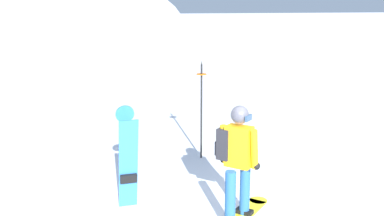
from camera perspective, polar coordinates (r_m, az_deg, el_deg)
snowboarder_main at (r=6.31m, az=5.73°, el=-6.74°), size 1.43×1.33×1.71m
spare_snowboard at (r=6.71m, az=-8.21°, el=-6.52°), size 0.28×0.45×1.61m
piste_marker_near at (r=8.85m, az=1.23°, el=0.55°), size 0.20×0.20×1.98m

